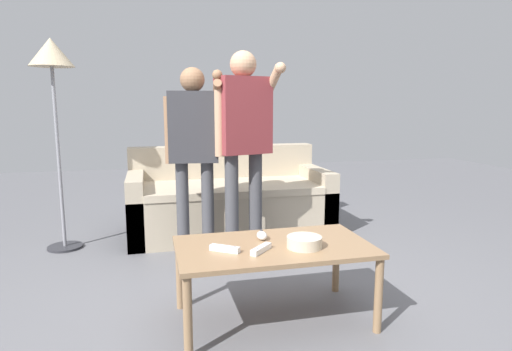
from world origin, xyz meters
The scene contains 10 objects.
ground_plane centered at (0.00, 0.00, 0.00)m, with size 12.00×12.00×0.00m, color slate.
couch centered at (0.16, 1.58, 0.28)m, with size 1.83×0.88×0.79m.
coffee_table centered at (0.09, -0.19, 0.39)m, with size 1.06×0.60×0.43m.
snack_bowl centered at (0.23, -0.27, 0.46)m, with size 0.19×0.19×0.06m, color beige.
game_remote_nunchuk centered at (0.05, -0.09, 0.46)m, with size 0.06×0.09×0.05m.
floor_lamp centered at (-1.27, 1.41, 1.47)m, with size 0.34×0.34×1.70m.
player_left centered at (-0.23, 0.89, 0.92)m, with size 0.43×0.33×1.46m.
player_center centered at (0.14, 0.81, 0.99)m, with size 0.51×0.33×1.58m.
game_remote_wand_near centered at (-0.01, -0.28, 0.45)m, with size 0.14×0.14×0.03m.
game_remote_wand_far centered at (-0.19, -0.23, 0.45)m, with size 0.15×0.13×0.03m.
Camera 1 is at (-0.55, -2.37, 1.19)m, focal length 30.41 mm.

